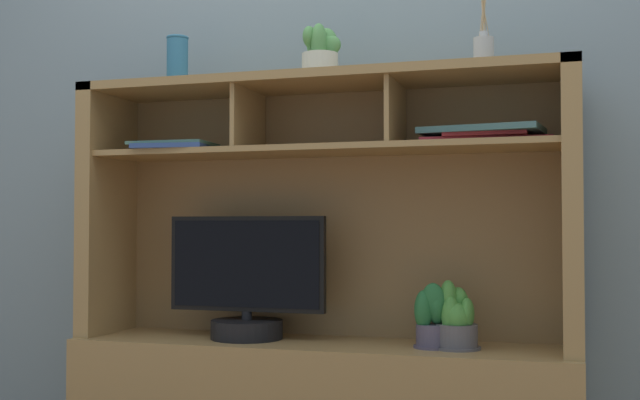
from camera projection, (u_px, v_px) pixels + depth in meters
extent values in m
cube|color=gray|center=(339.00, 88.00, 2.95)|extent=(6.00, 0.02, 2.80)
cube|color=#9F7C4A|center=(109.00, 210.00, 2.94)|extent=(0.06, 0.34, 0.89)
cube|color=#9F7C4A|center=(572.00, 207.00, 2.47)|extent=(0.06, 0.34, 0.89)
cube|color=olive|center=(333.00, 214.00, 2.86)|extent=(1.63, 0.02, 0.86)
cube|color=#9F7C4A|center=(320.00, 82.00, 2.72)|extent=(1.69, 0.34, 0.03)
cube|color=#9F7C4A|center=(320.00, 151.00, 2.71)|extent=(1.57, 0.31, 0.02)
cube|color=#9F7C4A|center=(248.00, 120.00, 2.79)|extent=(0.02, 0.29, 0.21)
cube|color=#9F7C4A|center=(396.00, 114.00, 2.64)|extent=(0.02, 0.29, 0.21)
cylinder|color=black|center=(247.00, 329.00, 2.75)|extent=(0.25, 0.25, 0.06)
cylinder|color=black|center=(247.00, 316.00, 2.75)|extent=(0.04, 0.04, 0.03)
cube|color=black|center=(247.00, 264.00, 2.76)|extent=(0.56, 0.03, 0.33)
cube|color=black|center=(245.00, 264.00, 2.74)|extent=(0.53, 0.00, 0.30)
cylinder|color=#4D475B|center=(433.00, 336.00, 2.55)|extent=(0.11, 0.11, 0.07)
cylinder|color=#4D475B|center=(433.00, 347.00, 2.54)|extent=(0.12, 0.12, 0.01)
ellipsoid|color=#236432|center=(437.00, 307.00, 2.55)|extent=(0.06, 0.07, 0.11)
ellipsoid|color=#236432|center=(435.00, 304.00, 2.57)|extent=(0.06, 0.07, 0.13)
ellipsoid|color=#236432|center=(427.00, 299.00, 2.57)|extent=(0.05, 0.07, 0.07)
ellipsoid|color=#236432|center=(423.00, 310.00, 2.55)|extent=(0.06, 0.07, 0.13)
ellipsoid|color=#236432|center=(433.00, 302.00, 2.54)|extent=(0.08, 0.04, 0.12)
cylinder|color=#545156|center=(457.00, 336.00, 2.52)|extent=(0.13, 0.13, 0.08)
cylinder|color=#545156|center=(457.00, 348.00, 2.52)|extent=(0.15, 0.15, 0.01)
ellipsoid|color=#468D39|center=(467.00, 313.00, 2.52)|extent=(0.05, 0.08, 0.10)
ellipsoid|color=#468D39|center=(458.00, 303.00, 2.55)|extent=(0.06, 0.06, 0.10)
ellipsoid|color=#468D39|center=(448.00, 299.00, 2.55)|extent=(0.06, 0.06, 0.12)
ellipsoid|color=#468D39|center=(451.00, 316.00, 2.52)|extent=(0.06, 0.07, 0.12)
ellipsoid|color=#468D39|center=(457.00, 318.00, 2.51)|extent=(0.08, 0.08, 0.09)
cube|color=#A52A36|center=(485.00, 141.00, 2.56)|extent=(0.43, 0.19, 0.02)
cube|color=#B02A2E|center=(486.00, 136.00, 2.56)|extent=(0.26, 0.20, 0.01)
cube|color=#416A6B|center=(482.00, 131.00, 2.56)|extent=(0.40, 0.26, 0.02)
cube|color=#304B8A|center=(176.00, 148.00, 2.81)|extent=(0.28, 0.26, 0.02)
cube|color=#477162|center=(174.00, 145.00, 2.82)|extent=(0.29, 0.21, 0.01)
cylinder|color=#B7B6B3|center=(484.00, 53.00, 2.56)|extent=(0.07, 0.07, 0.10)
cylinder|color=#B7B6B3|center=(484.00, 35.00, 2.57)|extent=(0.03, 0.03, 0.02)
cylinder|color=tan|center=(485.00, 11.00, 2.57)|extent=(0.00, 0.04, 0.17)
cylinder|color=tan|center=(484.00, 11.00, 2.57)|extent=(0.02, 0.02, 0.18)
cylinder|color=tan|center=(483.00, 11.00, 2.57)|extent=(0.02, 0.01, 0.18)
cylinder|color=tan|center=(482.00, 11.00, 2.57)|extent=(0.02, 0.04, 0.17)
cylinder|color=tan|center=(482.00, 11.00, 2.57)|extent=(0.01, 0.03, 0.18)
cylinder|color=tan|center=(483.00, 10.00, 2.57)|extent=(0.02, 0.01, 0.18)
cylinder|color=tan|center=(484.00, 10.00, 2.57)|extent=(0.03, 0.03, 0.17)
cylinder|color=beige|center=(320.00, 66.00, 2.72)|extent=(0.12, 0.12, 0.08)
cylinder|color=beige|center=(320.00, 76.00, 2.72)|extent=(0.14, 0.14, 0.01)
ellipsoid|color=#52924C|center=(331.00, 45.00, 2.71)|extent=(0.07, 0.04, 0.06)
ellipsoid|color=#52924C|center=(327.00, 47.00, 2.75)|extent=(0.08, 0.08, 0.13)
ellipsoid|color=#52924C|center=(315.00, 44.00, 2.76)|extent=(0.06, 0.04, 0.09)
ellipsoid|color=#52924C|center=(310.00, 37.00, 2.72)|extent=(0.04, 0.08, 0.07)
ellipsoid|color=#52924C|center=(320.00, 42.00, 2.71)|extent=(0.06, 0.08, 0.13)
cylinder|color=teal|center=(177.00, 63.00, 2.90)|extent=(0.08, 0.08, 0.17)
torus|color=teal|center=(178.00, 38.00, 2.91)|extent=(0.08, 0.08, 0.01)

